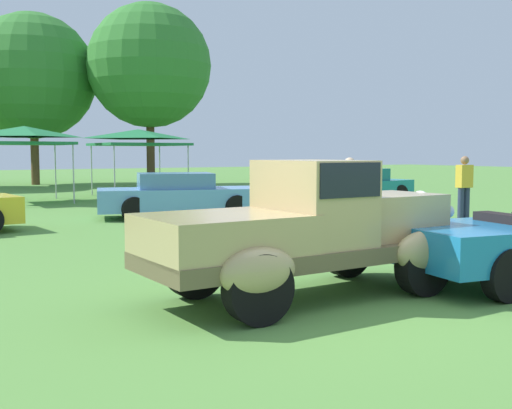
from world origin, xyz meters
TOP-DOWN VIEW (x-y plane):
  - ground_plane at (0.00, 0.00)m, footprint 120.00×120.00m
  - feature_pickup_truck at (-0.12, 0.42)m, footprint 4.27×1.94m
  - show_car_skyblue at (2.39, 10.02)m, footprint 4.84×2.91m
  - show_car_teal at (9.72, 11.09)m, footprint 4.16×2.35m
  - spectator_near_truck at (8.56, 5.55)m, footprint 0.42×0.28m
  - spectator_between_cars at (3.45, 4.02)m, footprint 0.40×0.24m
  - canopy_tent_center_field at (-0.32, 17.42)m, footprint 2.98×2.98m
  - canopy_tent_right_field at (4.26, 18.45)m, footprint 3.35×3.35m
  - treeline_mid_left at (2.47, 29.85)m, footprint 6.78×6.78m
  - treeline_center at (7.79, 26.27)m, footprint 6.60×6.60m

SIDE VIEW (x-z plane):
  - ground_plane at x=0.00m, z-range 0.00..0.00m
  - show_car_teal at x=9.72m, z-range -0.01..1.21m
  - show_car_skyblue at x=2.39m, z-range -0.01..1.21m
  - feature_pickup_truck at x=-0.12m, z-range 0.01..1.71m
  - spectator_near_truck at x=8.56m, z-range 0.07..1.76m
  - spectator_between_cars at x=3.45m, z-range 0.07..1.76m
  - canopy_tent_center_field at x=-0.32m, z-range 1.07..3.78m
  - canopy_tent_right_field at x=4.26m, z-range 1.07..3.78m
  - treeline_mid_left at x=2.47m, z-range 1.24..10.52m
  - treeline_center at x=7.79m, z-range 1.54..11.23m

